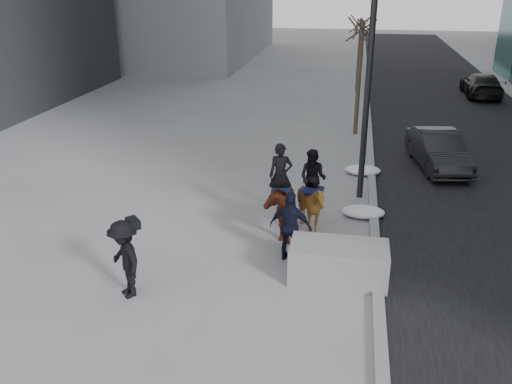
% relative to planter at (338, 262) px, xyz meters
% --- Properties ---
extents(ground, '(120.00, 120.00, 0.00)m').
position_rel_planter_xyz_m(ground, '(-2.11, 0.05, -0.44)').
color(ground, gray).
rests_on(ground, ground).
extents(road, '(8.00, 90.00, 0.01)m').
position_rel_planter_xyz_m(road, '(4.89, 10.05, -0.43)').
color(road, black).
rests_on(road, ground).
extents(curb, '(0.25, 90.00, 0.12)m').
position_rel_planter_xyz_m(curb, '(0.89, 10.05, -0.38)').
color(curb, gray).
rests_on(curb, ground).
extents(planter, '(2.19, 1.10, 0.87)m').
position_rel_planter_xyz_m(planter, '(0.00, 0.00, 0.00)').
color(planter, gray).
rests_on(planter, ground).
extents(car_near, '(2.04, 4.17, 1.32)m').
position_rel_planter_xyz_m(car_near, '(3.20, 8.34, 0.22)').
color(car_near, black).
rests_on(car_near, ground).
extents(car_far, '(1.89, 4.49, 1.29)m').
position_rel_planter_xyz_m(car_far, '(7.18, 21.34, 0.21)').
color(car_far, black).
rests_on(car_far, ground).
extents(tree_near, '(1.20, 1.20, 5.25)m').
position_rel_planter_xyz_m(tree_near, '(0.29, 12.34, 2.19)').
color(tree_near, '#33241E').
rests_on(tree_near, ground).
extents(tree_far, '(1.20, 1.20, 4.58)m').
position_rel_planter_xyz_m(tree_far, '(0.29, 21.59, 1.85)').
color(tree_far, '#3B3023').
rests_on(tree_far, ground).
extents(mounted_left, '(1.18, 2.02, 2.45)m').
position_rel_planter_xyz_m(mounted_left, '(-1.64, 2.11, 0.47)').
color(mounted_left, '#4E1D0F').
rests_on(mounted_left, ground).
extents(mounted_right, '(1.55, 1.65, 2.25)m').
position_rel_planter_xyz_m(mounted_right, '(-0.82, 2.40, 0.47)').
color(mounted_right, '#4F300F').
rests_on(mounted_right, ground).
extents(feeder, '(1.08, 0.93, 1.75)m').
position_rel_planter_xyz_m(feeder, '(-1.18, 0.72, 0.44)').
color(feeder, black).
rests_on(feeder, ground).
extents(camera_crew, '(1.25, 1.27, 1.75)m').
position_rel_planter_xyz_m(camera_crew, '(-4.45, -1.46, 0.45)').
color(camera_crew, black).
rests_on(camera_crew, ground).
extents(lamppost, '(0.25, 1.03, 9.09)m').
position_rel_planter_xyz_m(lamppost, '(0.49, 5.02, 4.56)').
color(lamppost, black).
rests_on(lamppost, ground).
extents(snow_piles, '(1.24, 4.36, 0.31)m').
position_rel_planter_xyz_m(snow_piles, '(0.59, 5.40, -0.28)').
color(snow_piles, white).
rests_on(snow_piles, ground).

